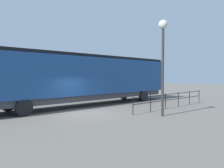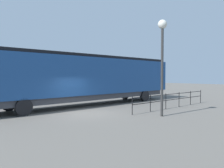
# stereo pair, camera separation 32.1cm
# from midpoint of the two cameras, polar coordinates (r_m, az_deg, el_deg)

# --- Properties ---
(ground_plane) EXTENTS (120.00, 120.00, 0.00)m
(ground_plane) POSITION_cam_midpoint_polar(r_m,az_deg,el_deg) (15.49, -6.21, -7.29)
(ground_plane) COLOR #666059
(locomotive) EXTENTS (2.97, 18.85, 4.24)m
(locomotive) POSITION_cam_midpoint_polar(r_m,az_deg,el_deg) (19.71, -4.51, 1.67)
(locomotive) COLOR navy
(locomotive) RESTS_ON ground_plane
(lamp_post) EXTENTS (0.56, 0.56, 5.96)m
(lamp_post) POSITION_cam_midpoint_polar(r_m,az_deg,el_deg) (14.54, 13.13, 9.38)
(lamp_post) COLOR #2D2D2D
(lamp_post) RESTS_ON ground_plane
(platform_fence) EXTENTS (0.05, 9.57, 1.18)m
(platform_fence) POSITION_cam_midpoint_polar(r_m,az_deg,el_deg) (18.53, 15.47, -3.42)
(platform_fence) COLOR black
(platform_fence) RESTS_ON ground_plane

